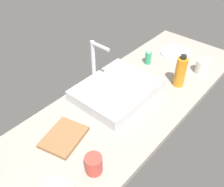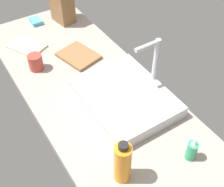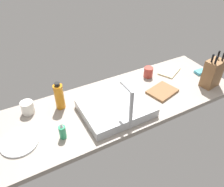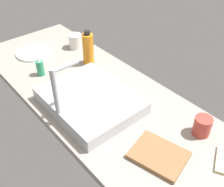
{
  "view_description": "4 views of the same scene",
  "coord_description": "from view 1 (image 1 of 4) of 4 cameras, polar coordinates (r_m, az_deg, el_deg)",
  "views": [
    {
      "loc": [
        -81.61,
        -61.77,
        95.97
      ],
      "look_at": [
        -4.81,
        4.25,
        11.48
      ],
      "focal_mm": 40.22,
      "sensor_mm": 36.0,
      "label": 1
    },
    {
      "loc": [
        79.48,
        -47.05,
        103.11
      ],
      "look_at": [
        1.27,
        3.0,
        9.81
      ],
      "focal_mm": 47.13,
      "sensor_mm": 36.0,
      "label": 2
    },
    {
      "loc": [
        59.25,
        105.13,
        105.27
      ],
      "look_at": [
        -0.36,
        -4.74,
        8.68
      ],
      "focal_mm": 35.7,
      "sensor_mm": 36.0,
      "label": 3
    },
    {
      "loc": [
        -75.79,
        62.41,
        87.11
      ],
      "look_at": [
        -3.15,
        0.49,
        11.06
      ],
      "focal_mm": 42.79,
      "sensor_mm": 36.0,
      "label": 4
    }
  ],
  "objects": [
    {
      "name": "sink_basin",
      "position": [
        1.42,
        1.07,
        0.84
      ],
      "size": [
        44.79,
        35.55,
        6.31
      ],
      "primitive_type": "cube",
      "color": "#B7BABF",
      "rests_on": "countertop_slab"
    },
    {
      "name": "countertop_slab",
      "position": [
        1.39,
        2.62,
        -2.85
      ],
      "size": [
        186.03,
        60.18,
        3.5
      ],
      "primitive_type": "cube",
      "color": "gray",
      "rests_on": "ground"
    },
    {
      "name": "soap_bottle",
      "position": [
        1.69,
        8.23,
        8.19
      ],
      "size": [
        4.13,
        4.13,
        11.42
      ],
      "color": "#2D9966",
      "rests_on": "countertop_slab"
    },
    {
      "name": "water_bottle",
      "position": [
        1.51,
        15.3,
        4.84
      ],
      "size": [
        6.33,
        6.33,
        20.36
      ],
      "color": "orange",
      "rests_on": "countertop_slab"
    },
    {
      "name": "dinner_plate",
      "position": [
        1.86,
        14.32,
        8.98
      ],
      "size": [
        21.82,
        21.82,
        1.2
      ],
      "primitive_type": "cylinder",
      "color": "white",
      "rests_on": "countertop_slab"
    },
    {
      "name": "cutting_board",
      "position": [
        1.22,
        -10.86,
        -9.68
      ],
      "size": [
        23.83,
        20.58,
        1.8
      ],
      "primitive_type": "cube",
      "rotation": [
        0.0,
        0.0,
        0.25
      ],
      "color": "brown",
      "rests_on": "countertop_slab"
    },
    {
      "name": "coffee_mug",
      "position": [
        1.07,
        -4.19,
        -15.73
      ],
      "size": [
        7.36,
        7.36,
        8.49
      ],
      "primitive_type": "cylinder",
      "color": "#B23D33",
      "rests_on": "countertop_slab"
    },
    {
      "name": "ceramic_cup",
      "position": [
        1.69,
        19.86,
        5.74
      ],
      "size": [
        8.26,
        8.26,
        8.78
      ],
      "primitive_type": "cylinder",
      "color": "silver",
      "rests_on": "countertop_slab"
    },
    {
      "name": "faucet",
      "position": [
        1.43,
        -3.88,
        7.46
      ],
      "size": [
        5.5,
        13.09,
        28.15
      ],
      "color": "#B7BABF",
      "rests_on": "countertop_slab"
    }
  ]
}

